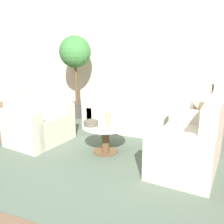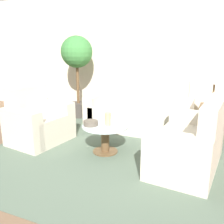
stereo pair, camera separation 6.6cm
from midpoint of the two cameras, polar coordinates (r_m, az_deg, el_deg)
The scene contains 12 objects.
ground_plane at distance 3.19m, azimuth -9.01°, elevation -13.73°, with size 14.00×14.00×0.00m, color brown.
wall_back at distance 5.36m, azimuth 6.22°, elevation 12.53°, with size 10.00×0.06×2.60m.
rug at distance 3.73m, azimuth -1.99°, elevation -9.06°, with size 3.29×3.26×0.01m.
sofa_main at distance 4.66m, azimuth 5.62°, elevation -0.29°, with size 1.87×0.78×0.93m.
armchair at distance 4.21m, azimuth -17.22°, elevation -2.60°, with size 0.84×1.01×0.90m.
loveseat at distance 3.34m, azimuth 17.50°, elevation -7.26°, with size 0.86×1.33×0.91m.
coffee_table at distance 3.63m, azimuth -2.03°, elevation -5.27°, with size 0.67×0.67×0.41m.
side_table at distance 4.48m, azimuth 20.93°, elevation -2.08°, with size 0.38×0.38×0.57m.
table_lamp at distance 4.33m, azimuth 21.87°, elevation 7.53°, with size 0.29×0.29×0.61m.
potted_plant at distance 5.37m, azimuth -8.72°, elevation 11.55°, with size 0.66×0.66×1.72m.
vase at distance 3.56m, azimuth -1.41°, elevation -1.63°, with size 0.08×0.08×0.19m.
bowl at distance 3.59m, azimuth -5.36°, elevation -2.56°, with size 0.21×0.21×0.07m.
Camera 1 is at (1.47, -2.38, 1.53)m, focal length 40.00 mm.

